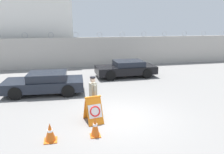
# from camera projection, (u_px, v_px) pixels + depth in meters

# --- Properties ---
(ground_plane) EXTENTS (90.00, 90.00, 0.00)m
(ground_plane) POSITION_uv_depth(u_px,v_px,m) (120.00, 117.00, 9.11)
(ground_plane) COLOR gray
(perimeter_wall) EXTENTS (36.00, 0.30, 3.06)m
(perimeter_wall) POSITION_uv_depth(u_px,v_px,m) (88.00, 52.00, 19.35)
(perimeter_wall) COLOR #ADA8A0
(perimeter_wall) RESTS_ON ground_plane
(building_block) EXTENTS (8.88, 6.64, 6.46)m
(building_block) POSITION_uv_depth(u_px,v_px,m) (26.00, 29.00, 21.83)
(building_block) COLOR silver
(building_block) RESTS_ON ground_plane
(barricade_sign) EXTENTS (0.75, 0.94, 1.05)m
(barricade_sign) POSITION_uv_depth(u_px,v_px,m) (94.00, 109.00, 8.57)
(barricade_sign) COLOR orange
(barricade_sign) RESTS_ON ground_plane
(security_guard) EXTENTS (0.37, 0.65, 1.71)m
(security_guard) POSITION_uv_depth(u_px,v_px,m) (93.00, 95.00, 9.03)
(security_guard) COLOR black
(security_guard) RESTS_ON ground_plane
(traffic_cone_mid) EXTENTS (0.43, 0.43, 0.64)m
(traffic_cone_mid) POSITION_uv_depth(u_px,v_px,m) (50.00, 132.00, 7.21)
(traffic_cone_mid) COLOR orange
(traffic_cone_mid) RESTS_ON ground_plane
(traffic_cone_far) EXTENTS (0.36, 0.36, 0.73)m
(traffic_cone_far) POSITION_uv_depth(u_px,v_px,m) (95.00, 126.00, 7.52)
(traffic_cone_far) COLOR orange
(traffic_cone_far) RESTS_ON ground_plane
(parked_car_front_coupe) EXTENTS (4.37, 2.17, 1.18)m
(parked_car_front_coupe) POSITION_uv_depth(u_px,v_px,m) (45.00, 83.00, 12.08)
(parked_car_front_coupe) COLOR black
(parked_car_front_coupe) RESTS_ON ground_plane
(parked_car_rear_sedan) EXTENTS (4.33, 2.02, 1.16)m
(parked_car_rear_sedan) POSITION_uv_depth(u_px,v_px,m) (126.00, 68.00, 15.88)
(parked_car_rear_sedan) COLOR black
(parked_car_rear_sedan) RESTS_ON ground_plane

